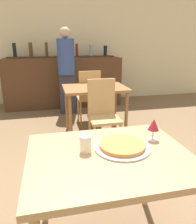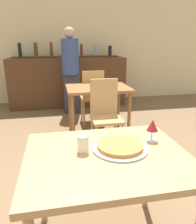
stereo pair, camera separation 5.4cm
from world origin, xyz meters
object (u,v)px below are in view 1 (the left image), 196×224
Objects in this scene: person_standing at (66,69)px; wine_glass at (154,125)px; chair_far_side_front at (103,111)px; cheese_shaker at (85,144)px; pizza_tray at (122,146)px; chair_far_side_back at (89,94)px.

wine_glass is at bearing -84.08° from person_standing.
chair_far_side_front reaches higher than cheese_shaker.
cheese_shaker reaches higher than pizza_tray.
pizza_tray is at bearing -88.70° from person_standing.
wine_glass is (0.50, 0.07, 0.06)m from cheese_shaker.
pizza_tray is 2.32× the size of wine_glass.
chair_far_side_back is 2.60m from cheese_shaker.
chair_far_side_back reaches higher than cheese_shaker.
chair_far_side_front and chair_far_side_back have the same top height.
cheese_shaker is (-0.49, -1.50, 0.28)m from chair_far_side_front.
pizza_tray is (-0.25, -2.54, 0.24)m from chair_far_side_back.
chair_far_side_front is at bearing 71.82° from cheese_shaker.
wine_glass is (0.33, -3.16, -0.05)m from person_standing.
person_standing is at bearing 91.30° from pizza_tray.
chair_far_side_front is 1.00× the size of chair_far_side_back.
pizza_tray is at bearing -163.77° from wine_glass.
chair_far_side_front is 1.79m from person_standing.
person_standing reaches higher than pizza_tray.
person_standing is at bearing 100.66° from chair_far_side_front.
pizza_tray is at bearing -1.61° from cheese_shaker.
person_standing is at bearing -64.92° from chair_far_side_back.
chair_far_side_front reaches higher than pizza_tray.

